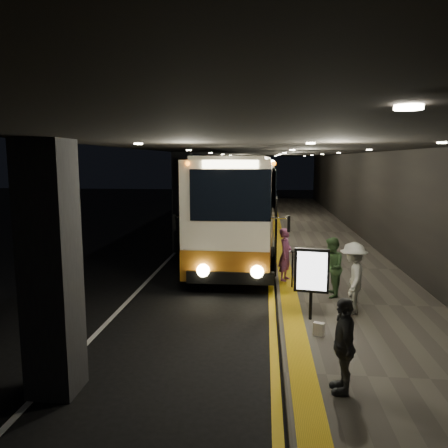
{
  "coord_description": "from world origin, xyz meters",
  "views": [
    {
      "loc": [
        2.11,
        -14.91,
        4.05
      ],
      "look_at": [
        0.62,
        0.99,
        1.7
      ],
      "focal_mm": 35.0,
      "sensor_mm": 36.0,
      "label": 1
    }
  ],
  "objects_px": {
    "passenger_boarding": "(285,254)",
    "passenger_waiting_green": "(331,267)",
    "stanchion_post": "(292,270)",
    "bag_plain": "(319,329)",
    "coach_second": "(249,191)",
    "coach_third": "(254,183)",
    "bag_polka": "(347,305)",
    "passenger_waiting_grey": "(343,345)",
    "passenger_waiting_white": "(353,278)",
    "info_sign": "(312,272)",
    "coach_main": "(242,209)"
  },
  "relations": [
    {
      "from": "coach_main",
      "to": "passenger_waiting_green",
      "type": "height_order",
      "value": "coach_main"
    },
    {
      "from": "passenger_waiting_white",
      "to": "passenger_waiting_grey",
      "type": "distance_m",
      "value": 4.08
    },
    {
      "from": "passenger_waiting_grey",
      "to": "coach_second",
      "type": "bearing_deg",
      "value": -174.31
    },
    {
      "from": "coach_main",
      "to": "stanchion_post",
      "type": "height_order",
      "value": "coach_main"
    },
    {
      "from": "passenger_waiting_grey",
      "to": "info_sign",
      "type": "relative_size",
      "value": 0.93
    },
    {
      "from": "passenger_waiting_white",
      "to": "passenger_waiting_grey",
      "type": "height_order",
      "value": "passenger_waiting_white"
    },
    {
      "from": "passenger_waiting_white",
      "to": "stanchion_post",
      "type": "bearing_deg",
      "value": -134.1
    },
    {
      "from": "coach_second",
      "to": "passenger_boarding",
      "type": "relative_size",
      "value": 7.07
    },
    {
      "from": "coach_second",
      "to": "passenger_boarding",
      "type": "distance_m",
      "value": 17.6
    },
    {
      "from": "passenger_waiting_white",
      "to": "info_sign",
      "type": "relative_size",
      "value": 1.03
    },
    {
      "from": "passenger_waiting_green",
      "to": "passenger_waiting_grey",
      "type": "bearing_deg",
      "value": -4.03
    },
    {
      "from": "bag_polka",
      "to": "info_sign",
      "type": "distance_m",
      "value": 1.59
    },
    {
      "from": "bag_plain",
      "to": "info_sign",
      "type": "xyz_separation_m",
      "value": [
        -0.09,
        0.99,
        1.05
      ]
    },
    {
      "from": "info_sign",
      "to": "passenger_waiting_green",
      "type": "bearing_deg",
      "value": 78.75
    },
    {
      "from": "coach_main",
      "to": "bag_polka",
      "type": "height_order",
      "value": "coach_main"
    },
    {
      "from": "coach_main",
      "to": "info_sign",
      "type": "bearing_deg",
      "value": -74.13
    },
    {
      "from": "coach_main",
      "to": "info_sign",
      "type": "distance_m",
      "value": 8.73
    },
    {
      "from": "passenger_waiting_grey",
      "to": "passenger_waiting_white",
      "type": "bearing_deg",
      "value": 166.73
    },
    {
      "from": "coach_second",
      "to": "info_sign",
      "type": "height_order",
      "value": "coach_second"
    },
    {
      "from": "coach_third",
      "to": "passenger_waiting_grey",
      "type": "bearing_deg",
      "value": -88.35
    },
    {
      "from": "coach_third",
      "to": "bag_plain",
      "type": "relative_size",
      "value": 38.85
    },
    {
      "from": "passenger_boarding",
      "to": "bag_plain",
      "type": "xyz_separation_m",
      "value": [
        0.55,
        -4.53,
        -0.71
      ]
    },
    {
      "from": "coach_third",
      "to": "stanchion_post",
      "type": "distance_m",
      "value": 31.55
    },
    {
      "from": "passenger_boarding",
      "to": "bag_polka",
      "type": "relative_size",
      "value": 5.23
    },
    {
      "from": "passenger_waiting_green",
      "to": "stanchion_post",
      "type": "relative_size",
      "value": 1.52
    },
    {
      "from": "coach_main",
      "to": "stanchion_post",
      "type": "distance_m",
      "value": 6.15
    },
    {
      "from": "passenger_boarding",
      "to": "bag_plain",
      "type": "height_order",
      "value": "passenger_boarding"
    },
    {
      "from": "coach_third",
      "to": "bag_plain",
      "type": "height_order",
      "value": "coach_third"
    },
    {
      "from": "passenger_boarding",
      "to": "stanchion_post",
      "type": "xyz_separation_m",
      "value": [
        0.18,
        -0.82,
        -0.29
      ]
    },
    {
      "from": "coach_third",
      "to": "info_sign",
      "type": "xyz_separation_m",
      "value": [
        2.29,
        -34.18,
        -0.38
      ]
    },
    {
      "from": "passenger_waiting_green",
      "to": "bag_polka",
      "type": "bearing_deg",
      "value": 13.21
    },
    {
      "from": "coach_main",
      "to": "bag_plain",
      "type": "relative_size",
      "value": 44.07
    },
    {
      "from": "coach_second",
      "to": "bag_polka",
      "type": "height_order",
      "value": "coach_second"
    },
    {
      "from": "passenger_waiting_grey",
      "to": "info_sign",
      "type": "height_order",
      "value": "info_sign"
    },
    {
      "from": "coach_second",
      "to": "passenger_boarding",
      "type": "height_order",
      "value": "coach_second"
    },
    {
      "from": "coach_second",
      "to": "coach_third",
      "type": "xyz_separation_m",
      "value": [
        0.04,
        13.16,
        -0.09
      ]
    },
    {
      "from": "passenger_boarding",
      "to": "passenger_waiting_green",
      "type": "bearing_deg",
      "value": -122.42
    },
    {
      "from": "coach_main",
      "to": "stanchion_post",
      "type": "xyz_separation_m",
      "value": [
        1.87,
        -5.73,
        -1.23
      ]
    },
    {
      "from": "passenger_waiting_grey",
      "to": "stanchion_post",
      "type": "height_order",
      "value": "passenger_waiting_grey"
    },
    {
      "from": "passenger_boarding",
      "to": "bag_polka",
      "type": "height_order",
      "value": "passenger_boarding"
    },
    {
      "from": "passenger_boarding",
      "to": "info_sign",
      "type": "relative_size",
      "value": 0.96
    },
    {
      "from": "passenger_waiting_grey",
      "to": "bag_polka",
      "type": "bearing_deg",
      "value": 168.32
    },
    {
      "from": "passenger_waiting_white",
      "to": "bag_polka",
      "type": "xyz_separation_m",
      "value": [
        -0.1,
        0.05,
        -0.76
      ]
    },
    {
      "from": "passenger_waiting_green",
      "to": "bag_plain",
      "type": "height_order",
      "value": "passenger_waiting_green"
    },
    {
      "from": "bag_polka",
      "to": "passenger_waiting_white",
      "type": "bearing_deg",
      "value": -25.67
    },
    {
      "from": "coach_main",
      "to": "bag_plain",
      "type": "height_order",
      "value": "coach_main"
    },
    {
      "from": "stanchion_post",
      "to": "bag_polka",
      "type": "bearing_deg",
      "value": -57.76
    },
    {
      "from": "passenger_boarding",
      "to": "stanchion_post",
      "type": "height_order",
      "value": "passenger_boarding"
    },
    {
      "from": "passenger_boarding",
      "to": "info_sign",
      "type": "xyz_separation_m",
      "value": [
        0.47,
        -3.53,
        0.34
      ]
    },
    {
      "from": "coach_main",
      "to": "passenger_waiting_green",
      "type": "xyz_separation_m",
      "value": [
        2.91,
        -6.52,
        -0.94
      ]
    }
  ]
}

